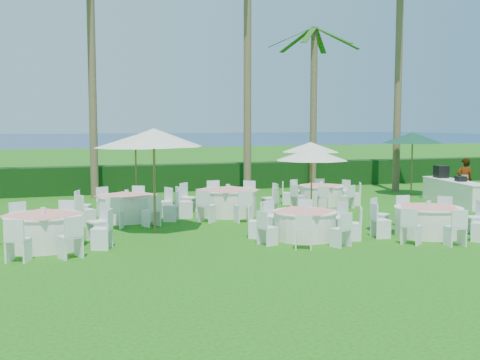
{
  "coord_description": "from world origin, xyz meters",
  "views": [
    {
      "loc": [
        -6.29,
        -14.56,
        3.07
      ],
      "look_at": [
        -0.3,
        3.01,
        1.3
      ],
      "focal_mm": 45.0,
      "sensor_mm": 36.0,
      "label": 1
    }
  ],
  "objects_px": {
    "banquet_table_e": "(228,202)",
    "umbrella_green": "(413,138)",
    "umbrella_a": "(154,138)",
    "staff_person": "(464,180)",
    "umbrella_d": "(311,147)",
    "banquet_table_c": "(428,220)",
    "banquet_table_b": "(304,224)",
    "banquet_table_d": "(127,207)",
    "buffet_table": "(455,191)",
    "banquet_table_a": "(44,230)",
    "banquet_table_f": "(321,194)",
    "umbrella_b": "(312,154)",
    "umbrella_c": "(135,141)"
  },
  "relations": [
    {
      "from": "banquet_table_e",
      "to": "umbrella_green",
      "type": "bearing_deg",
      "value": 16.92
    },
    {
      "from": "umbrella_a",
      "to": "staff_person",
      "type": "xyz_separation_m",
      "value": [
        12.54,
        2.54,
        -1.8
      ]
    },
    {
      "from": "umbrella_d",
      "to": "banquet_table_c",
      "type": "bearing_deg",
      "value": -92.53
    },
    {
      "from": "banquet_table_b",
      "to": "banquet_table_c",
      "type": "relative_size",
      "value": 0.92
    },
    {
      "from": "banquet_table_c",
      "to": "banquet_table_d",
      "type": "height_order",
      "value": "banquet_table_d"
    },
    {
      "from": "banquet_table_d",
      "to": "umbrella_a",
      "type": "xyz_separation_m",
      "value": [
        0.44,
        -2.36,
        2.24
      ]
    },
    {
      "from": "umbrella_d",
      "to": "buffet_table",
      "type": "height_order",
      "value": "umbrella_d"
    },
    {
      "from": "banquet_table_a",
      "to": "banquet_table_c",
      "type": "xyz_separation_m",
      "value": [
        9.93,
        -1.66,
        -0.02
      ]
    },
    {
      "from": "banquet_table_f",
      "to": "umbrella_b",
      "type": "relative_size",
      "value": 1.2
    },
    {
      "from": "banquet_table_d",
      "to": "umbrella_c",
      "type": "relative_size",
      "value": 1.05
    },
    {
      "from": "umbrella_d",
      "to": "banquet_table_b",
      "type": "bearing_deg",
      "value": -116.47
    },
    {
      "from": "umbrella_a",
      "to": "banquet_table_f",
      "type": "bearing_deg",
      "value": 27.95
    },
    {
      "from": "umbrella_green",
      "to": "buffet_table",
      "type": "relative_size",
      "value": 0.67
    },
    {
      "from": "buffet_table",
      "to": "banquet_table_a",
      "type": "bearing_deg",
      "value": -166.91
    },
    {
      "from": "banquet_table_c",
      "to": "umbrella_c",
      "type": "xyz_separation_m",
      "value": [
        -6.67,
        7.91,
        1.98
      ]
    },
    {
      "from": "banquet_table_a",
      "to": "banquet_table_e",
      "type": "distance_m",
      "value": 6.88
    },
    {
      "from": "banquet_table_b",
      "to": "buffet_table",
      "type": "bearing_deg",
      "value": 28.08
    },
    {
      "from": "umbrella_a",
      "to": "umbrella_d",
      "type": "xyz_separation_m",
      "value": [
        7.32,
        5.35,
        -0.57
      ]
    },
    {
      "from": "banquet_table_c",
      "to": "umbrella_b",
      "type": "xyz_separation_m",
      "value": [
        -1.68,
        3.83,
        1.64
      ]
    },
    {
      "from": "umbrella_b",
      "to": "umbrella_a",
      "type": "bearing_deg",
      "value": -169.52
    },
    {
      "from": "banquet_table_d",
      "to": "banquet_table_e",
      "type": "bearing_deg",
      "value": 0.35
    },
    {
      "from": "banquet_table_f",
      "to": "umbrella_green",
      "type": "distance_m",
      "value": 5.53
    },
    {
      "from": "umbrella_a",
      "to": "banquet_table_e",
      "type": "bearing_deg",
      "value": 39.36
    },
    {
      "from": "banquet_table_f",
      "to": "staff_person",
      "type": "xyz_separation_m",
      "value": [
        5.53,
        -1.18,
        0.47
      ]
    },
    {
      "from": "umbrella_b",
      "to": "umbrella_c",
      "type": "xyz_separation_m",
      "value": [
        -4.99,
        4.08,
        0.34
      ]
    },
    {
      "from": "umbrella_a",
      "to": "staff_person",
      "type": "distance_m",
      "value": 12.92
    },
    {
      "from": "banquet_table_d",
      "to": "umbrella_b",
      "type": "distance_m",
      "value": 6.11
    },
    {
      "from": "banquet_table_e",
      "to": "banquet_table_a",
      "type": "bearing_deg",
      "value": -148.75
    },
    {
      "from": "umbrella_b",
      "to": "staff_person",
      "type": "distance_m",
      "value": 7.52
    },
    {
      "from": "umbrella_b",
      "to": "staff_person",
      "type": "bearing_deg",
      "value": 12.15
    },
    {
      "from": "banquet_table_f",
      "to": "umbrella_c",
      "type": "relative_size",
      "value": 0.96
    },
    {
      "from": "staff_person",
      "to": "banquet_table_c",
      "type": "bearing_deg",
      "value": 61.8
    },
    {
      "from": "banquet_table_a",
      "to": "banquet_table_d",
      "type": "distance_m",
      "value": 4.36
    },
    {
      "from": "banquet_table_d",
      "to": "banquet_table_f",
      "type": "distance_m",
      "value": 7.57
    },
    {
      "from": "banquet_table_a",
      "to": "umbrella_c",
      "type": "height_order",
      "value": "umbrella_c"
    },
    {
      "from": "umbrella_b",
      "to": "umbrella_d",
      "type": "xyz_separation_m",
      "value": [
        2.04,
        4.37,
        0.04
      ]
    },
    {
      "from": "umbrella_a",
      "to": "umbrella_b",
      "type": "bearing_deg",
      "value": 10.48
    },
    {
      "from": "umbrella_green",
      "to": "banquet_table_f",
      "type": "bearing_deg",
      "value": -164.0
    },
    {
      "from": "banquet_table_c",
      "to": "staff_person",
      "type": "distance_m",
      "value": 7.77
    },
    {
      "from": "umbrella_a",
      "to": "staff_person",
      "type": "height_order",
      "value": "umbrella_a"
    },
    {
      "from": "umbrella_b",
      "to": "staff_person",
      "type": "height_order",
      "value": "umbrella_b"
    },
    {
      "from": "umbrella_a",
      "to": "buffet_table",
      "type": "relative_size",
      "value": 0.74
    },
    {
      "from": "banquet_table_e",
      "to": "umbrella_b",
      "type": "relative_size",
      "value": 1.45
    },
    {
      "from": "banquet_table_e",
      "to": "umbrella_d",
      "type": "relative_size",
      "value": 1.47
    },
    {
      "from": "banquet_table_b",
      "to": "banquet_table_d",
      "type": "distance_m",
      "value": 6.05
    },
    {
      "from": "banquet_table_c",
      "to": "banquet_table_e",
      "type": "height_order",
      "value": "banquet_table_e"
    },
    {
      "from": "banquet_table_b",
      "to": "staff_person",
      "type": "height_order",
      "value": "staff_person"
    },
    {
      "from": "banquet_table_e",
      "to": "umbrella_a",
      "type": "bearing_deg",
      "value": -140.64
    },
    {
      "from": "umbrella_b",
      "to": "umbrella_c",
      "type": "bearing_deg",
      "value": 140.74
    },
    {
      "from": "umbrella_c",
      "to": "buffet_table",
      "type": "bearing_deg",
      "value": -13.53
    }
  ]
}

